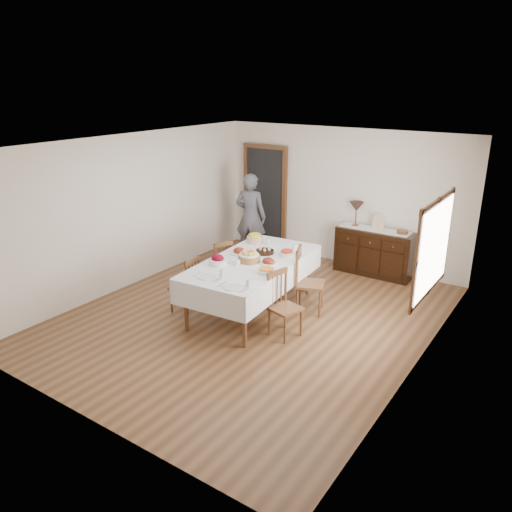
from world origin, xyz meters
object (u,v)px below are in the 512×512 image
Objects in this scene: table_lamp at (356,207)px; chair_left_far at (220,266)px; chair_left_near at (187,284)px; sideboard at (374,252)px; chair_right_far at (307,280)px; chair_right_near at (283,304)px; person at (251,214)px; dining_table at (252,267)px.

chair_left_far is at bearing -121.08° from table_lamp.
chair_left_near is 3.62m from sideboard.
table_lamp reaches higher than sideboard.
chair_right_far is 2.12m from sideboard.
table_lamp is (1.36, 3.18, 0.75)m from chair_left_near.
sideboard is at bearing 146.42° from chair_left_near.
chair_left_near is at bearing -119.65° from sideboard.
chair_right_near is 3.08m from table_lamp.
chair_left_far is 0.51× the size of person.
chair_right_far reaches higher than sideboard.
table_lamp is at bearing -17.20° from chair_right_far.
chair_left_far is at bearing -128.61° from sideboard.
person reaches higher than dining_table.
table_lamp is at bearing 73.93° from dining_table.
chair_left_near is at bearing -148.51° from dining_table.
chair_right_far is at bearing -97.36° from sideboard.
dining_table is 1.37× the size of person.
table_lamp reaches higher than chair_left_far.
dining_table is at bearing -101.92° from table_lamp.
table_lamp is at bearing -175.61° from person.
chair_right_far is 2.24× the size of table_lamp.
sideboard reaches higher than dining_table.
table_lamp reaches higher than chair_right_far.
person reaches higher than chair_left_far.
chair_right_near reaches higher than dining_table.
chair_right_near is at bearing 164.59° from chair_right_far.
dining_table is 2.69× the size of chair_left_far.
chair_right_near is (0.79, -0.39, -0.26)m from dining_table.
chair_left_far is 2.81m from table_lamp.
chair_left_far is at bearing 158.06° from dining_table.
person is (-0.60, 2.60, 0.47)m from chair_left_near.
dining_table is 1.04m from chair_left_near.
person is at bearing 32.51° from chair_right_far.
sideboard is (1.79, 3.14, -0.03)m from chair_left_near.
chair_right_far is (1.55, 0.19, 0.05)m from chair_left_far.
table_lamp is (0.55, 2.60, 0.46)m from dining_table.
chair_right_near is 0.86m from chair_right_far.
chair_right_far is at bearing -85.84° from table_lamp.
table_lamp is (1.40, 2.32, 0.73)m from chair_left_far.
chair_right_far reaches higher than chair_left_near.
table_lamp is (-0.16, 2.13, 0.68)m from chair_right_far.
dining_table is 1.78× the size of sideboard.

